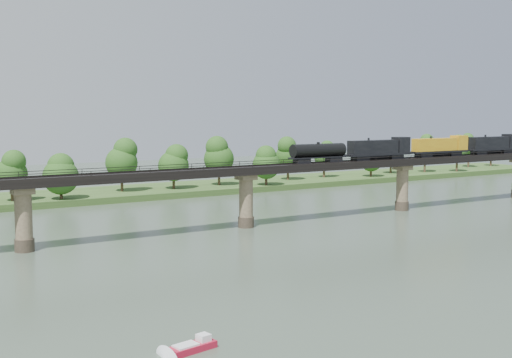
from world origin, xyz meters
TOP-DOWN VIEW (x-y plane):
  - ground at (0.00, 0.00)m, footprint 400.00×400.00m
  - far_bank at (0.00, 85.00)m, footprint 300.00×24.00m
  - bridge at (0.00, 30.00)m, footprint 236.00×30.00m
  - bridge_superstructure at (0.00, 30.00)m, footprint 220.00×4.90m
  - far_treeline at (-8.21, 80.52)m, footprint 289.06×17.54m
  - freight_train at (45.13, 30.00)m, footprint 67.86×2.64m
  - motorboat at (-36.26, -21.30)m, footprint 4.73×2.38m

SIDE VIEW (x-z plane):
  - ground at x=0.00m, z-range 0.00..0.00m
  - motorboat at x=-36.26m, z-range -0.20..1.07m
  - far_bank at x=0.00m, z-range 0.00..1.60m
  - bridge at x=0.00m, z-range -0.29..11.21m
  - far_treeline at x=-8.21m, z-range 2.03..15.63m
  - bridge_superstructure at x=0.00m, z-range 11.42..12.17m
  - freight_train at x=45.13m, z-range 11.40..16.07m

